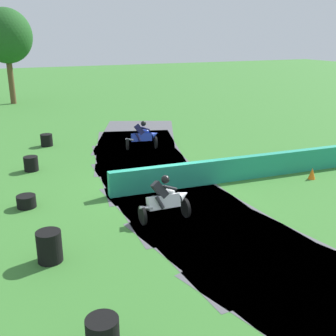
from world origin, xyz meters
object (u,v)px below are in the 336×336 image
object	(u,v)px
motorcycle_chase_white	(166,199)
traffic_cone	(312,174)
tire_stack_mid_a	(31,164)
tire_stack_far	(49,246)
tire_stack_mid_b	(26,201)
tire_stack_near	(47,140)
motorcycle_lead_blue	(143,136)

from	to	relation	value
motorcycle_chase_white	traffic_cone	size ratio (longest dim) A/B	3.84
motorcycle_chase_white	traffic_cone	world-z (taller)	motorcycle_chase_white
tire_stack_mid_a	tire_stack_far	size ratio (longest dim) A/B	0.75
tire_stack_far	traffic_cone	size ratio (longest dim) A/B	1.82
tire_stack_mid_b	tire_stack_far	xyz separation A→B (m)	(0.18, -3.73, 0.20)
tire_stack_mid_a	tire_stack_near	bearing A→B (deg)	72.71
motorcycle_lead_blue	tire_stack_near	distance (m)	4.91
tire_stack_mid_a	traffic_cone	xyz separation A→B (m)	(9.86, -5.50, -0.08)
traffic_cone	tire_stack_far	bearing A→B (deg)	-168.62
traffic_cone	motorcycle_chase_white	bearing A→B (deg)	-171.56
tire_stack_mid_a	tire_stack_far	distance (m)	7.58
tire_stack_mid_a	motorcycle_lead_blue	bearing A→B (deg)	13.68
motorcycle_lead_blue	traffic_cone	size ratio (longest dim) A/B	3.90
motorcycle_lead_blue	traffic_cone	distance (m)	8.15
traffic_cone	tire_stack_near	bearing A→B (deg)	133.13
tire_stack_near	tire_stack_far	distance (m)	11.44
motorcycle_chase_white	tire_stack_mid_a	size ratio (longest dim) A/B	2.82
motorcycle_lead_blue	tire_stack_mid_b	distance (m)	7.93
tire_stack_near	tire_stack_far	xyz separation A→B (m)	(-1.58, -11.33, 0.10)
traffic_cone	tire_stack_mid_b	bearing A→B (deg)	170.96
tire_stack_far	motorcycle_chase_white	bearing A→B (deg)	16.65
motorcycle_lead_blue	tire_stack_near	xyz separation A→B (m)	(-4.24, 2.45, -0.34)
tire_stack_mid_a	tire_stack_far	xyz separation A→B (m)	(-0.40, -7.57, 0.10)
tire_stack_near	tire_stack_mid_a	distance (m)	3.95
motorcycle_chase_white	traffic_cone	xyz separation A→B (m)	(6.65, 0.99, -0.42)
tire_stack_near	tire_stack_far	size ratio (longest dim) A/B	0.75
motorcycle_chase_white	tire_stack_mid_a	bearing A→B (deg)	116.26
tire_stack_mid_b	tire_stack_far	size ratio (longest dim) A/B	0.77
motorcycle_chase_white	motorcycle_lead_blue	bearing A→B (deg)	74.17
motorcycle_lead_blue	tire_stack_far	xyz separation A→B (m)	(-5.82, -8.88, -0.24)
tire_stack_mid_a	traffic_cone	size ratio (longest dim) A/B	1.36
motorcycle_chase_white	tire_stack_mid_a	distance (m)	7.24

